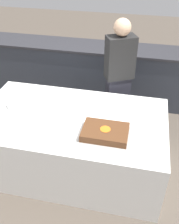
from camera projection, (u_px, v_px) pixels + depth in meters
The scene contains 7 objects.
ground_plane at pixel (73, 164), 3.33m from camera, with size 14.00×14.00×0.00m, color brown.
back_counter at pixel (99, 72), 4.39m from camera, with size 4.40×0.58×0.92m.
dining_table at pixel (72, 142), 3.11m from camera, with size 2.10×1.20×0.75m.
cake at pixel (105, 132), 2.62m from camera, with size 0.50×0.36×0.08m.
plate_stack at pixel (18, 104), 3.06m from camera, with size 0.24×0.24×0.04m.
side_plate_near_cake at pixel (110, 116), 2.91m from camera, with size 0.20×0.20×0.00m.
person_cutting_cake at pixel (119, 78), 3.41m from camera, with size 0.41×0.34×1.62m.
Camera 1 is at (0.70, -2.22, 2.49)m, focal length 42.00 mm.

